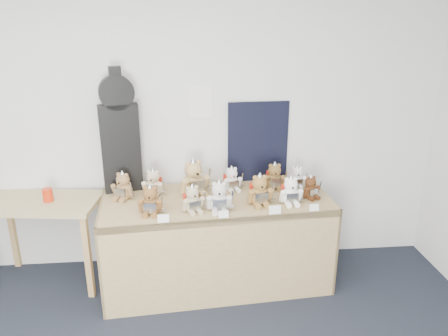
{
  "coord_description": "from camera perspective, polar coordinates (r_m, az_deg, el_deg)",
  "views": [
    {
      "loc": [
        0.66,
        -1.33,
        2.28
      ],
      "look_at": [
        0.96,
        1.98,
        1.11
      ],
      "focal_mm": 35.0,
      "sensor_mm": 36.0,
      "label": 1
    }
  ],
  "objects": [
    {
      "name": "entry_card_d",
      "position": [
        3.54,
        11.7,
        -5.09
      ],
      "size": [
        0.08,
        0.02,
        0.06
      ],
      "primitive_type": "cube",
      "rotation": [
        -0.24,
        0.0,
        0.08
      ],
      "color": "silver",
      "rests_on": "display_table"
    },
    {
      "name": "teddy_front_far_left",
      "position": [
        3.45,
        -9.57,
        -4.31
      ],
      "size": [
        0.21,
        0.17,
        0.26
      ],
      "rotation": [
        0.0,
        0.0,
        -0.07
      ],
      "color": "brown",
      "rests_on": "display_table"
    },
    {
      "name": "teddy_back_centre_right",
      "position": [
        3.86,
        1.02,
        -1.55
      ],
      "size": [
        0.2,
        0.18,
        0.24
      ],
      "rotation": [
        0.0,
        0.0,
        0.28
      ],
      "color": "white",
      "rests_on": "display_table"
    },
    {
      "name": "red_cup",
      "position": [
        3.98,
        -22.02,
        -3.29
      ],
      "size": [
        0.08,
        0.08,
        0.11
      ],
      "primitive_type": "cylinder",
      "color": "red",
      "rests_on": "side_table"
    },
    {
      "name": "entry_card_a",
      "position": [
        3.32,
        -7.94,
        -6.55
      ],
      "size": [
        0.09,
        0.03,
        0.06
      ],
      "primitive_type": "cube",
      "rotation": [
        -0.24,
        0.0,
        0.08
      ],
      "color": "silver",
      "rests_on": "display_table"
    },
    {
      "name": "side_table",
      "position": [
        4.08,
        -22.48,
        -5.6
      ],
      "size": [
        1.0,
        0.64,
        0.78
      ],
      "rotation": [
        0.0,
        0.0,
        -0.13
      ],
      "color": "#978751",
      "rests_on": "floor"
    },
    {
      "name": "navy_board",
      "position": [
        4.01,
        4.46,
        3.4
      ],
      "size": [
        0.56,
        0.05,
        0.74
      ],
      "primitive_type": "cube",
      "rotation": [
        0.0,
        0.0,
        0.06
      ],
      "color": "black",
      "rests_on": "display_table"
    },
    {
      "name": "room_shell",
      "position": [
        3.89,
        -3.09,
        8.65
      ],
      "size": [
        6.0,
        6.0,
        6.0
      ],
      "color": "white",
      "rests_on": "floor"
    },
    {
      "name": "teddy_back_right",
      "position": [
        3.91,
        6.61,
        -1.21
      ],
      "size": [
        0.22,
        0.18,
        0.27
      ],
      "rotation": [
        0.0,
        0.0,
        -0.04
      ],
      "color": "brown",
      "rests_on": "display_table"
    },
    {
      "name": "entry_card_c",
      "position": [
        3.44,
        6.67,
        -5.44
      ],
      "size": [
        0.1,
        0.03,
        0.07
      ],
      "primitive_type": "cube",
      "rotation": [
        -0.24,
        0.0,
        0.08
      ],
      "color": "silver",
      "rests_on": "display_table"
    },
    {
      "name": "teddy_front_left",
      "position": [
        3.45,
        -4.1,
        -4.16
      ],
      "size": [
        0.21,
        0.19,
        0.25
      ],
      "rotation": [
        0.0,
        0.0,
        0.33
      ],
      "color": "tan",
      "rests_on": "display_table"
    },
    {
      "name": "entry_card_b",
      "position": [
        3.36,
        -0.07,
        -6.07
      ],
      "size": [
        0.08,
        0.02,
        0.06
      ],
      "primitive_type": "cube",
      "rotation": [
        -0.24,
        0.0,
        0.08
      ],
      "color": "silver",
      "rests_on": "display_table"
    },
    {
      "name": "guitar_case",
      "position": [
        3.82,
        -13.47,
        4.52
      ],
      "size": [
        0.34,
        0.17,
        1.08
      ],
      "rotation": [
        0.0,
        0.0,
        0.24
      ],
      "color": "black",
      "rests_on": "display_table"
    },
    {
      "name": "teddy_back_centre_left",
      "position": [
        3.75,
        -3.93,
        -1.48
      ],
      "size": [
        0.29,
        0.27,
        0.35
      ],
      "rotation": [
        0.0,
        0.0,
        0.4
      ],
      "color": "tan",
      "rests_on": "display_table"
    },
    {
      "name": "teddy_back_far_left",
      "position": [
        3.77,
        -13.07,
        -2.42
      ],
      "size": [
        0.21,
        0.21,
        0.26
      ],
      "rotation": [
        0.0,
        0.0,
        -0.42
      ],
      "color": "olive",
      "rests_on": "display_table"
    },
    {
      "name": "teddy_back_left",
      "position": [
        3.8,
        -9.22,
        -2.05
      ],
      "size": [
        0.21,
        0.19,
        0.26
      ],
      "rotation": [
        0.0,
        0.0,
        -0.24
      ],
      "color": "beige",
      "rests_on": "display_table"
    },
    {
      "name": "teddy_front_far_right",
      "position": [
        3.62,
        8.7,
        -3.07
      ],
      "size": [
        0.21,
        0.18,
        0.26
      ],
      "rotation": [
        0.0,
        0.0,
        0.05
      ],
      "color": "white",
      "rests_on": "display_table"
    },
    {
      "name": "display_table",
      "position": [
        3.72,
        -0.86,
        -6.88
      ],
      "size": [
        1.99,
        0.95,
        0.8
      ],
      "rotation": [
        0.0,
        0.0,
        0.08
      ],
      "color": "olive",
      "rests_on": "floor"
    },
    {
      "name": "teddy_front_end",
      "position": [
        3.77,
        11.26,
        -2.59
      ],
      "size": [
        0.18,
        0.17,
        0.22
      ],
      "rotation": [
        0.0,
        0.0,
        0.36
      ],
      "color": "#4D2D1A",
      "rests_on": "display_table"
    },
    {
      "name": "teddy_front_right",
      "position": [
        3.57,
        4.69,
        -3.03
      ],
      "size": [
        0.24,
        0.21,
        0.29
      ],
      "rotation": [
        0.0,
        0.0,
        0.11
      ],
      "color": "olive",
      "rests_on": "display_table"
    },
    {
      "name": "teddy_front_centre",
      "position": [
        3.44,
        -0.61,
        -3.9
      ],
      "size": [
        0.23,
        0.19,
        0.28
      ],
      "rotation": [
        0.0,
        0.0,
        -0.06
      ],
      "color": "beige",
      "rests_on": "display_table"
    },
    {
      "name": "teddy_back_end",
      "position": [
        3.97,
        9.51,
        -1.29
      ],
      "size": [
        0.18,
        0.14,
        0.22
      ],
      "rotation": [
        0.0,
        0.0,
        0.01
      ],
      "color": "white",
      "rests_on": "display_table"
    }
  ]
}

